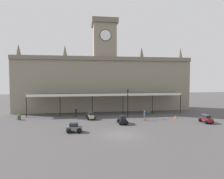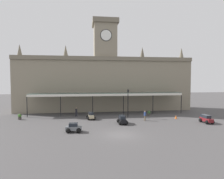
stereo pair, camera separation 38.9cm
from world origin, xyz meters
The scene contains 13 objects.
ground_plane centered at (0.00, 0.00, 0.00)m, with size 140.00×140.00×0.00m, color #494747.
station_building centered at (0.00, 19.58, 6.65)m, with size 37.89×5.68×19.75m.
entrance_canopy centered at (0.00, 14.58, 4.05)m, with size 29.91×3.26×4.21m.
car_maroon_estate centered at (14.61, 4.61, 0.56)m, with size 1.62×2.29×1.27m.
car_grey_sedan centered at (-5.82, 2.08, 0.50)m, with size 2.08×1.57×1.19m.
car_black_estate centered at (1.35, 5.85, 0.56)m, with size 1.56×2.26×1.27m.
car_beige_sedan centered at (-3.38, 9.89, 0.50)m, with size 1.64×2.12×1.19m.
pedestrian_near_entrance centered at (-6.02, 12.74, 0.91)m, with size 0.37×0.34×1.67m.
pedestrian_crossing_forecourt centered at (5.52, 7.60, 0.91)m, with size 0.34×0.39×1.67m.
victorian_lamppost centered at (3.32, 10.76, 3.18)m, with size 0.30×0.30×5.15m.
traffic_cone centered at (11.37, 8.35, 0.31)m, with size 0.40×0.40×0.61m, color orange.
planter_forecourt_centre centered at (-15.50, 11.23, 0.49)m, with size 0.60×0.60×0.96m.
planter_by_canopy centered at (7.58, 11.65, 0.49)m, with size 0.60×0.60×0.96m.
Camera 2 is at (-4.13, -23.25, 6.94)m, focal length 30.91 mm.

